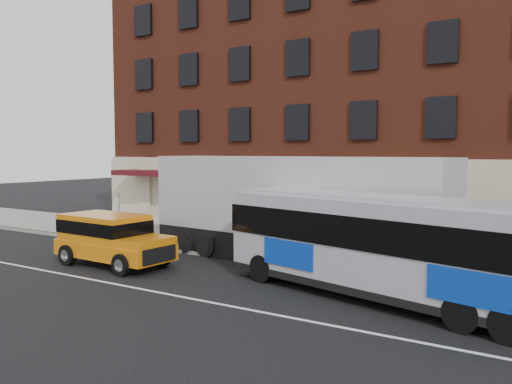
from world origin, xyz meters
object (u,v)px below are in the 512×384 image
Objects in this scene: sign_pole at (118,214)px; shipping_container at (292,211)px; city_bus at (392,244)px; yellow_suv at (110,236)px.

shipping_container is at bearing 4.05° from sign_pole.
shipping_container is (9.22, 0.65, 0.66)m from sign_pole.
city_bus is at bearing -33.03° from shipping_container.
yellow_suv is at bearing -143.66° from shipping_container.
sign_pole is 0.47× the size of yellow_suv.
city_bus is at bearing -10.74° from sign_pole.
shipping_container reaches higher than yellow_suv.
city_bus is at bearing 4.58° from yellow_suv.
yellow_suv is 0.41× the size of shipping_container.
sign_pole reaches higher than yellow_suv.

